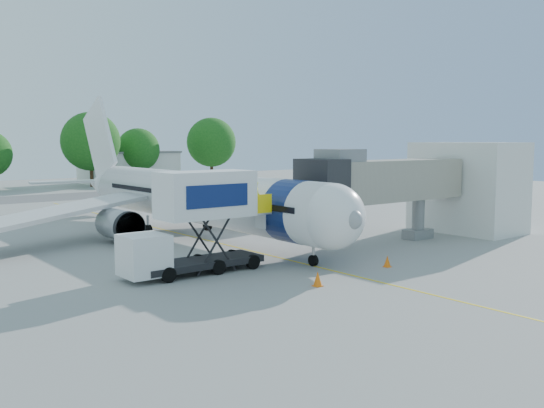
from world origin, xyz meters
TOP-DOWN VIEW (x-y plane):
  - ground at (0.00, 0.00)m, footprint 160.00×160.00m
  - guidance_line at (0.00, 0.00)m, footprint 0.15×70.00m
  - taxiway_strip at (0.00, 42.00)m, footprint 120.00×10.00m
  - aircraft at (0.00, 4.12)m, footprint 34.17×37.73m
  - jet_bridge at (7.99, -7.00)m, footprint 13.90×3.20m
  - terminal_stub at (18.50, -7.00)m, footprint 5.00×8.00m
  - catering_hiloader at (-6.27, -7.00)m, footprint 8.50×2.44m
  - ground_tug at (-2.20, -15.85)m, footprint 3.43×1.89m
  - safety_cone_a at (3.11, -12.31)m, footprint 0.42×0.42m
  - safety_cone_b at (-3.08, -13.25)m, footprint 0.47×0.47m
  - outbuilding_right at (22.00, 62.00)m, footprint 16.40×7.40m
  - tree_e at (12.97, 56.19)m, footprint 9.04×9.04m
  - tree_f at (22.57, 59.73)m, footprint 7.22×7.22m
  - tree_g at (35.96, 57.83)m, footprint 8.81×8.81m

SIDE VIEW (x-z plane):
  - ground at x=0.00m, z-range 0.00..0.00m
  - taxiway_strip at x=0.00m, z-range 0.00..0.01m
  - guidance_line at x=0.00m, z-range 0.00..0.01m
  - safety_cone_a at x=3.11m, z-range -0.01..0.65m
  - safety_cone_b at x=-3.08m, z-range -0.02..0.72m
  - ground_tug at x=-2.20m, z-range 0.03..1.37m
  - outbuilding_right at x=22.00m, z-range 0.01..5.31m
  - catering_hiloader at x=-6.27m, z-range 0.01..5.51m
  - aircraft at x=0.00m, z-range -2.73..8.62m
  - terminal_stub at x=18.50m, z-range 0.00..7.00m
  - jet_bridge at x=7.99m, z-range 1.04..7.64m
  - tree_f at x=22.57m, z-range 0.98..10.19m
  - tree_g at x=35.96m, z-range 1.20..12.44m
  - tree_e at x=12.97m, z-range 1.23..12.75m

